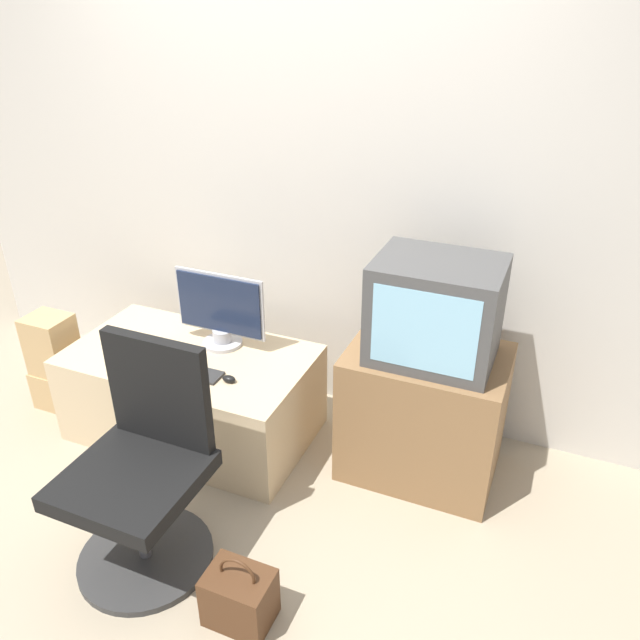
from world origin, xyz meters
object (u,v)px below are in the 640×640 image
at_px(main_monitor, 220,311).
at_px(handbag, 239,597).
at_px(crt_tv, 436,311).
at_px(cardboard_box_lower, 61,387).
at_px(keyboard, 186,370).
at_px(office_chair, 143,475).
at_px(mouse, 229,379).

xyz_separation_m(main_monitor, handbag, (0.68, -1.08, -0.56)).
xyz_separation_m(main_monitor, crt_tv, (1.09, 0.01, 0.22)).
distance_m(cardboard_box_lower, handbag, 1.83).
relative_size(keyboard, crt_tv, 0.69).
relative_size(main_monitor, office_chair, 0.52).
bearing_deg(office_chair, main_monitor, 100.68).
xyz_separation_m(main_monitor, cardboard_box_lower, (-0.96, -0.24, -0.56)).
height_order(keyboard, mouse, mouse).
distance_m(keyboard, cardboard_box_lower, 1.01).
height_order(cardboard_box_lower, handbag, handbag).
height_order(mouse, handbag, mouse).
xyz_separation_m(main_monitor, keyboard, (-0.03, -0.30, -0.19)).
bearing_deg(office_chair, handbag, -16.67).
bearing_deg(keyboard, office_chair, -72.07).
xyz_separation_m(office_chair, handbag, (0.50, -0.15, -0.29)).
xyz_separation_m(keyboard, crt_tv, (1.12, 0.31, 0.40)).
distance_m(main_monitor, keyboard, 0.36).
height_order(mouse, crt_tv, crt_tv).
bearing_deg(handbag, main_monitor, 122.20).
height_order(main_monitor, office_chair, office_chair).
bearing_deg(main_monitor, cardboard_box_lower, -165.81).
distance_m(main_monitor, cardboard_box_lower, 1.14).
xyz_separation_m(crt_tv, cardboard_box_lower, (-2.05, -0.25, -0.78)).
xyz_separation_m(mouse, office_chair, (-0.04, -0.63, -0.09)).
height_order(keyboard, office_chair, office_chair).
xyz_separation_m(crt_tv, office_chair, (-0.92, -0.93, -0.48)).
relative_size(cardboard_box_lower, handbag, 0.81).
height_order(main_monitor, crt_tv, crt_tv).
xyz_separation_m(keyboard, office_chair, (0.20, -0.62, -0.08)).
bearing_deg(office_chair, keyboard, 107.93).
height_order(crt_tv, office_chair, crt_tv).
distance_m(mouse, cardboard_box_lower, 1.23).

